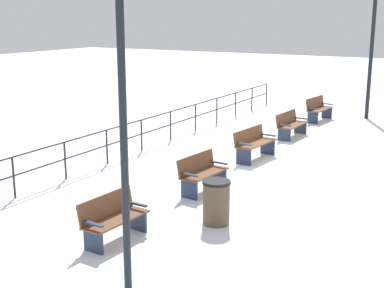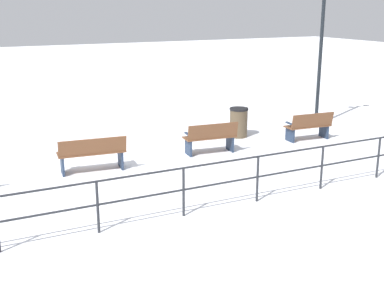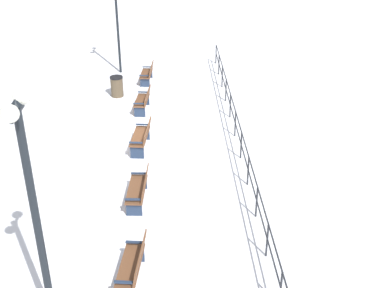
% 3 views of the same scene
% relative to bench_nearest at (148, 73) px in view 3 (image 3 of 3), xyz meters
% --- Properties ---
extents(ground_plane, '(80.00, 80.00, 0.00)m').
position_rel_bench_nearest_xyz_m(ground_plane, '(0.01, 6.61, -0.44)').
color(ground_plane, white).
rests_on(ground_plane, ground).
extents(bench_nearest, '(0.64, 1.44, 0.85)m').
position_rel_bench_nearest_xyz_m(bench_nearest, '(0.00, 0.00, 0.00)').
color(bench_nearest, brown).
rests_on(bench_nearest, ground).
extents(bench_second, '(0.68, 1.48, 0.88)m').
position_rel_bench_nearest_xyz_m(bench_second, '(0.06, 3.31, 0.02)').
color(bench_second, brown).
rests_on(bench_second, ground).
extents(bench_third, '(0.73, 1.67, 0.89)m').
position_rel_bench_nearest_xyz_m(bench_third, '(-0.04, 6.62, 0.04)').
color(bench_third, brown).
rests_on(bench_third, ground).
extents(bench_fourth, '(0.64, 1.63, 0.85)m').
position_rel_bench_nearest_xyz_m(bench_fourth, '(-0.12, 9.92, 0.01)').
color(bench_fourth, brown).
rests_on(bench_fourth, ground).
extents(bench_fifth, '(0.70, 1.62, 0.92)m').
position_rel_bench_nearest_xyz_m(bench_fifth, '(-0.16, 13.23, 0.05)').
color(bench_fifth, brown).
rests_on(bench_fifth, ground).
extents(lamppost_near, '(0.24, 1.04, 5.08)m').
position_rel_bench_nearest_xyz_m(lamppost_near, '(1.41, -1.45, 2.92)').
color(lamppost_near, black).
rests_on(lamppost_near, ground).
extents(lamppost_middle, '(0.31, 1.01, 5.30)m').
position_rel_bench_nearest_xyz_m(lamppost_middle, '(1.41, 14.65, 3.07)').
color(lamppost_middle, black).
rests_on(lamppost_middle, ground).
extents(waterfront_railing, '(0.05, 18.50, 0.99)m').
position_rel_bench_nearest_xyz_m(waterfront_railing, '(-3.41, 6.61, 0.23)').
color(waterfront_railing, '#26282D').
rests_on(waterfront_railing, ground).
extents(trash_bin, '(0.57, 0.57, 0.90)m').
position_rel_bench_nearest_xyz_m(trash_bin, '(1.28, 1.67, 0.02)').
color(trash_bin, brown).
rests_on(trash_bin, ground).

